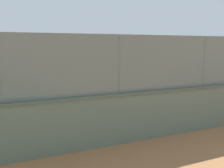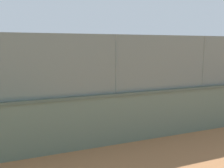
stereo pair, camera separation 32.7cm
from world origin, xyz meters
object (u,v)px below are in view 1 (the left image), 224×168
at_px(sports_ball, 103,125).
at_px(player_baseline_waiting, 28,86).
at_px(player_at_service_line, 183,91).
at_px(player_near_wall_returning, 83,92).

bearing_deg(sports_ball, player_baseline_waiting, -66.29).
xyz_separation_m(player_at_service_line, sports_ball, (4.17, 0.62, -0.87)).
xyz_separation_m(player_baseline_waiting, player_at_service_line, (-6.34, 4.33, 0.01)).
distance_m(player_at_service_line, sports_ball, 4.30).
bearing_deg(player_near_wall_returning, sports_ball, 91.88).
relative_size(player_near_wall_returning, player_baseline_waiting, 0.98).
bearing_deg(player_at_service_line, player_near_wall_returning, -21.63).
distance_m(player_baseline_waiting, sports_ball, 5.48).
relative_size(player_near_wall_returning, player_at_service_line, 0.98).
relative_size(player_at_service_line, sports_ball, 22.25).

